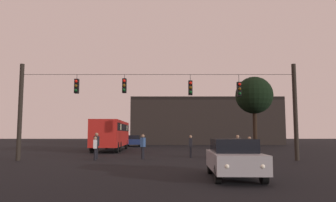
% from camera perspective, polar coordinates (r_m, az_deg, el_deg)
% --- Properties ---
extents(ground_plane, '(168.00, 168.00, 0.00)m').
position_cam_1_polar(ground_plane, '(29.26, -1.18, -9.14)').
color(ground_plane, black).
rests_on(ground_plane, ground).
extents(overhead_signal_span, '(18.26, 0.44, 6.32)m').
position_cam_1_polar(overhead_signal_span, '(21.22, -1.68, -0.55)').
color(overhead_signal_span, black).
rests_on(overhead_signal_span, ground).
extents(city_bus, '(2.83, 11.07, 3.00)m').
position_cam_1_polar(city_bus, '(34.10, -9.75, -5.44)').
color(city_bus, '#B21E19').
rests_on(city_bus, ground).
extents(car_near_right, '(1.95, 4.39, 1.52)m').
position_cam_1_polar(car_near_right, '(13.15, 11.60, -9.68)').
color(car_near_right, '#99999E').
rests_on(car_near_right, ground).
extents(car_far_left, '(2.04, 4.42, 1.52)m').
position_cam_1_polar(car_far_left, '(44.35, -5.88, -6.93)').
color(car_far_left, navy).
rests_on(car_far_left, ground).
extents(pedestrian_crossing_left, '(0.35, 0.42, 1.79)m').
position_cam_1_polar(pedestrian_crossing_left, '(23.00, -12.31, -7.37)').
color(pedestrian_crossing_left, black).
rests_on(pedestrian_crossing_left, ground).
extents(pedestrian_crossing_center, '(0.28, 0.39, 1.61)m').
position_cam_1_polar(pedestrian_crossing_center, '(23.92, 4.14, -7.71)').
color(pedestrian_crossing_center, black).
rests_on(pedestrian_crossing_center, ground).
extents(pedestrian_crossing_right, '(0.35, 0.42, 1.64)m').
position_cam_1_polar(pedestrian_crossing_right, '(22.34, 12.30, -7.69)').
color(pedestrian_crossing_right, black).
rests_on(pedestrian_crossing_right, ground).
extents(pedestrian_near_bus, '(0.33, 0.41, 1.53)m').
position_cam_1_polar(pedestrian_near_bus, '(22.95, 14.29, -7.76)').
color(pedestrian_near_bus, black).
rests_on(pedestrian_near_bus, ground).
extents(pedestrian_trailing, '(0.35, 0.42, 1.68)m').
position_cam_1_polar(pedestrian_trailing, '(22.37, -4.29, -7.73)').
color(pedestrian_trailing, black).
rests_on(pedestrian_trailing, ground).
extents(pedestrian_far_side, '(0.30, 0.40, 1.54)m').
position_cam_1_polar(pedestrian_far_side, '(22.01, -12.53, -7.87)').
color(pedestrian_far_side, black).
rests_on(pedestrian_far_side, ground).
extents(corner_building, '(23.83, 8.41, 7.46)m').
position_cam_1_polar(corner_building, '(54.36, 6.63, -3.61)').
color(corner_building, black).
rests_on(corner_building, ground).
extents(tree_left_silhouette, '(4.10, 4.10, 8.00)m').
position_cam_1_polar(tree_left_silhouette, '(37.02, 15.04, 0.93)').
color(tree_left_silhouette, black).
rests_on(tree_left_silhouette, ground).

